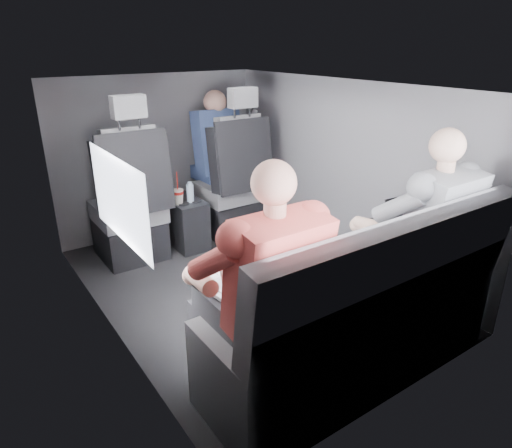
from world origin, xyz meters
TOP-DOWN VIEW (x-y plane):
  - floor at (0.00, 0.00)m, footprint 2.60×2.60m
  - ceiling at (0.00, 0.00)m, footprint 2.60×2.60m
  - panel_left at (-0.90, 0.00)m, footprint 0.02×2.60m
  - panel_right at (0.90, 0.00)m, footprint 0.02×2.60m
  - panel_front at (0.00, 1.30)m, footprint 1.80×0.02m
  - panel_back at (0.00, -1.30)m, footprint 1.80×0.02m
  - side_window at (-0.88, -0.30)m, footprint 0.02×0.75m
  - seatbelt at (0.45, 0.67)m, footprint 0.35×0.11m
  - front_seat_left at (-0.45, 0.84)m, footprint 0.52×0.58m
  - front_seat_right at (0.45, 0.84)m, footprint 0.52×0.58m
  - center_console at (0.00, 0.88)m, footprint 0.24×0.48m
  - rear_bench at (0.00, -1.06)m, footprint 1.60×0.57m
  - soda_cup at (-0.08, 0.78)m, footprint 0.09×0.09m
  - water_bottle at (0.02, 0.78)m, footprint 0.06×0.06m
  - laptop_white at (-0.55, -0.84)m, footprint 0.32×0.31m
  - laptop_black at (0.54, -0.78)m, footprint 0.32×0.30m
  - passenger_rear_left at (-0.54, -0.97)m, footprint 0.49×0.61m
  - passenger_rear_right at (0.51, -0.97)m, footprint 0.49×0.61m
  - passenger_front_right at (0.46, 1.10)m, footprint 0.39×0.39m

SIDE VIEW (x-z plane):
  - floor at x=0.00m, z-range 0.00..0.00m
  - center_console at x=0.00m, z-range 0.00..0.41m
  - rear_bench at x=0.00m, z-range -0.15..0.77m
  - front_seat_left at x=-0.45m, z-range -0.23..1.03m
  - front_seat_right at x=0.45m, z-range -0.23..1.03m
  - soda_cup at x=-0.08m, z-range 0.34..0.60m
  - water_bottle at x=0.02m, z-range 0.39..0.56m
  - passenger_rear_left at x=-0.54m, z-range 0.02..1.22m
  - passenger_rear_right at x=0.51m, z-range 0.02..1.23m
  - laptop_black at x=0.54m, z-range 0.52..0.74m
  - laptop_white at x=-0.55m, z-range 0.52..0.74m
  - panel_left at x=-0.90m, z-range 0.00..1.35m
  - panel_right at x=0.90m, z-range 0.00..1.35m
  - panel_front at x=0.00m, z-range 0.00..1.35m
  - panel_back at x=0.00m, z-range 0.00..1.35m
  - passenger_front_right at x=0.46m, z-range 0.36..1.14m
  - seatbelt at x=0.45m, z-range 0.50..1.10m
  - side_window at x=-0.88m, z-range 0.69..1.11m
  - ceiling at x=0.00m, z-range 1.35..1.35m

